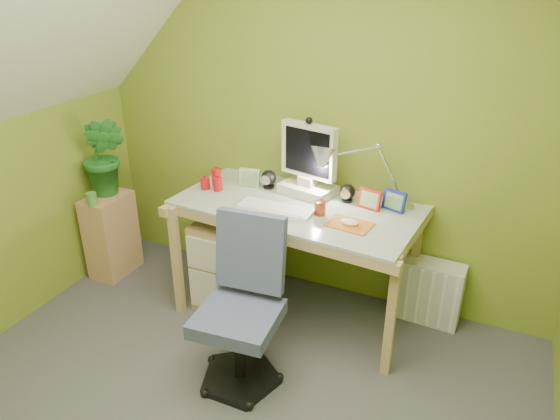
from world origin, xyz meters
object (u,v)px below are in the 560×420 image
at_px(desk_lamp, 380,160).
at_px(radiator, 428,291).
at_px(side_ledge, 112,235).
at_px(potted_plant, 104,156).
at_px(desk, 296,259).
at_px(task_chair, 238,317).
at_px(monitor, 309,154).

distance_m(desk_lamp, radiator, 0.95).
xyz_separation_m(side_ledge, potted_plant, (0.00, 0.05, 0.60)).
bearing_deg(desk_lamp, radiator, 14.70).
xyz_separation_m(desk, potted_plant, (-1.44, -0.06, 0.52)).
relative_size(potted_plant, radiator, 1.36).
height_order(desk, side_ledge, desk).
bearing_deg(task_chair, potted_plant, 149.60).
bearing_deg(radiator, desk_lamp, -163.18).
relative_size(desk_lamp, potted_plant, 1.01).
xyz_separation_m(potted_plant, radiator, (2.26, 0.33, -0.70)).
bearing_deg(task_chair, side_ledge, 151.27).
relative_size(desk, desk_lamp, 2.54).
relative_size(desk_lamp, task_chair, 0.67).
relative_size(desk, potted_plant, 2.56).
bearing_deg(desk, monitor, 95.02).
bearing_deg(monitor, desk, -77.44).
distance_m(desk, desk_lamp, 0.84).
bearing_deg(task_chair, desk, 82.98).
bearing_deg(desk_lamp, potted_plant, -171.85).
relative_size(task_chair, radiator, 2.04).
distance_m(monitor, task_chair, 1.11).
xyz_separation_m(monitor, radiator, (0.82, 0.09, -0.85)).
xyz_separation_m(side_ledge, radiator, (2.26, 0.38, -0.10)).
xyz_separation_m(desk, monitor, (0.00, 0.18, 0.66)).
relative_size(desk, task_chair, 1.70).
height_order(potted_plant, radiator, potted_plant).
bearing_deg(potted_plant, monitor, 9.53).
height_order(desk_lamp, side_ledge, desk_lamp).
bearing_deg(potted_plant, radiator, 8.36).
distance_m(task_chair, radiator, 1.33).
xyz_separation_m(monitor, potted_plant, (-1.44, -0.24, -0.14)).
bearing_deg(desk_lamp, task_chair, -116.67).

